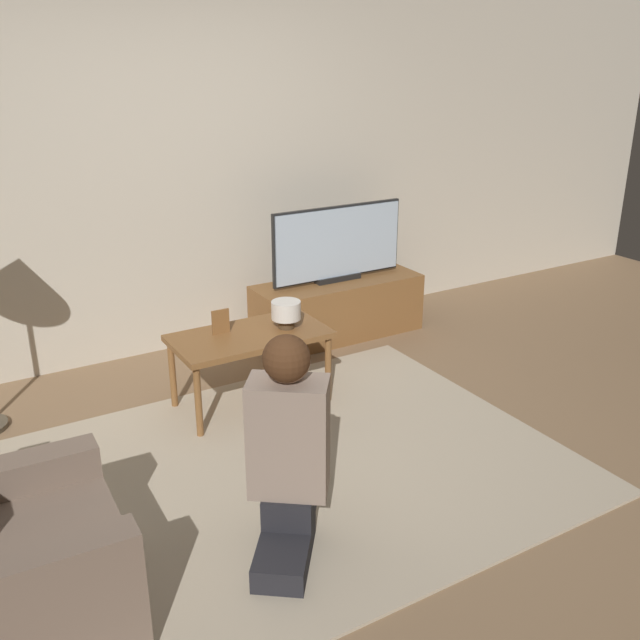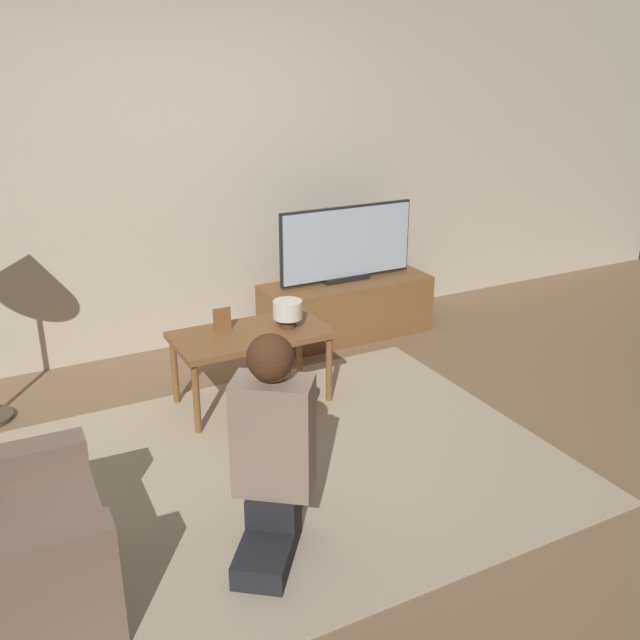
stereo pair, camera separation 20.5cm
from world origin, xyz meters
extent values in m
plane|color=#896B4C|center=(0.00, 0.00, 0.00)|extent=(10.00, 10.00, 0.00)
cube|color=beige|center=(0.00, 1.93, 1.30)|extent=(10.00, 0.06, 2.60)
cube|color=#BCAD93|center=(0.00, 0.00, 0.01)|extent=(2.82, 2.18, 0.02)
cube|color=brown|center=(1.21, 1.49, 0.22)|extent=(1.30, 0.46, 0.44)
cube|color=black|center=(1.21, 1.49, 0.46)|extent=(0.37, 0.08, 0.04)
cube|color=black|center=(1.21, 1.50, 0.74)|extent=(1.08, 0.03, 0.54)
cube|color=silver|center=(1.21, 1.49, 0.74)|extent=(1.05, 0.04, 0.51)
cube|color=brown|center=(0.14, 0.78, 0.46)|extent=(0.93, 0.50, 0.04)
cylinder|color=brown|center=(-0.28, 0.57, 0.22)|extent=(0.04, 0.04, 0.44)
cylinder|color=brown|center=(0.57, 0.57, 0.22)|extent=(0.04, 0.04, 0.44)
cylinder|color=brown|center=(-0.28, 0.99, 0.22)|extent=(0.04, 0.04, 0.44)
cylinder|color=brown|center=(0.57, 0.99, 0.22)|extent=(0.04, 0.04, 0.44)
cube|color=#232328|center=(-0.37, -0.62, 0.07)|extent=(0.43, 0.47, 0.11)
cube|color=#232328|center=(-0.27, -0.49, 0.20)|extent=(0.32, 0.32, 0.14)
cube|color=gray|center=(-0.27, -0.49, 0.53)|extent=(0.39, 0.36, 0.53)
sphere|color=tan|center=(-0.27, -0.49, 0.89)|extent=(0.19, 0.19, 0.19)
sphere|color=#4C2D19|center=(-0.29, -0.50, 0.91)|extent=(0.20, 0.20, 0.20)
cube|color=black|center=(-0.05, -0.19, 0.56)|extent=(0.13, 0.11, 0.04)
cylinder|color=gray|center=(-0.04, -0.35, 0.56)|extent=(0.24, 0.28, 0.07)
cylinder|color=gray|center=(-0.20, -0.23, 0.56)|extent=(0.24, 0.28, 0.07)
cube|color=brown|center=(0.00, 0.87, 0.55)|extent=(0.11, 0.01, 0.15)
cylinder|color=#4C3823|center=(0.38, 0.75, 0.51)|extent=(0.10, 0.10, 0.06)
cylinder|color=silver|center=(0.38, 0.75, 0.59)|extent=(0.18, 0.18, 0.11)
camera|label=1|loc=(-1.52, -2.84, 2.09)|focal=40.00mm
camera|label=2|loc=(-1.34, -2.94, 2.09)|focal=40.00mm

